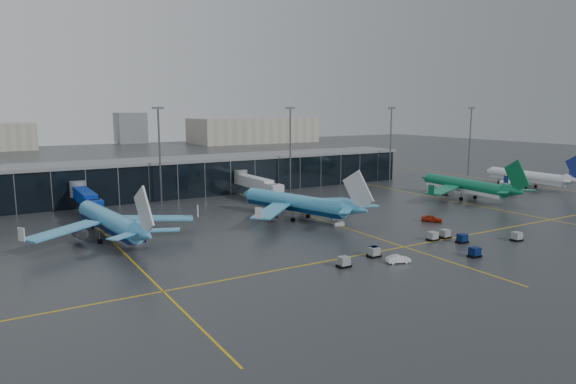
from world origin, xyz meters
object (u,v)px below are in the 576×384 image
airliner_ba (527,170)px  service_van_white (398,259)px  mobile_airstair (337,221)px  airliner_aer_lingus (464,178)px  airliner_klm_near (295,193)px  baggage_carts (431,245)px  service_van_red (432,219)px  airliner_arkefly (109,209)px

airliner_ba → service_van_white: bearing=-153.3°
mobile_airstair → airliner_aer_lingus: bearing=25.9°
airliner_klm_near → baggage_carts: (7.30, -34.87, -5.21)m
mobile_airstair → airliner_ba: bearing=24.7°
service_van_red → service_van_white: bearing=175.4°
airliner_ba → service_van_white: airliner_ba is taller
airliner_ba → airliner_aer_lingus: bearing=-170.5°
service_van_red → service_van_white: size_ratio=1.12×
airliner_arkefly → service_van_white: airliner_arkefly is taller
airliner_aer_lingus → mobile_airstair: (-50.09, -8.37, -5.16)m
airliner_klm_near → mobile_airstair: bearing=-81.3°
airliner_klm_near → service_van_red: airliner_klm_near is taller
airliner_arkefly → airliner_klm_near: airliner_klm_near is taller
service_van_red → service_van_white: (-27.86, -19.19, -0.11)m
airliner_ba → service_van_red: 67.80m
baggage_carts → mobile_airstair: 24.87m
airliner_klm_near → mobile_airstair: 12.33m
airliner_ba → airliner_arkefly: bearing=-176.9°
airliner_ba → baggage_carts: (-81.43, -36.89, -4.83)m
airliner_aer_lingus → baggage_carts: (-47.53, -33.11, -5.17)m
airliner_aer_lingus → airliner_ba: 34.11m
airliner_klm_near → airliner_aer_lingus: airliner_klm_near is taller
airliner_klm_near → service_van_white: (-3.44, -38.07, -5.30)m
baggage_carts → mobile_airstair: mobile_airstair is taller
service_van_red → service_van_white: service_van_red is taller
baggage_carts → service_van_white: size_ratio=10.08×
airliner_klm_near → service_van_red: bearing=-54.1°
service_van_white → airliner_klm_near: bearing=11.4°
airliner_klm_near → baggage_carts: size_ratio=0.96×
airliner_aer_lingus → baggage_carts: airliner_aer_lingus is taller
airliner_aer_lingus → airliner_klm_near: bearing=-176.9°
airliner_klm_near → service_van_red: size_ratio=8.58×
airliner_aer_lingus → airliner_ba: (33.90, 3.78, -0.34)m
mobile_airstair → service_van_white: (-8.18, -27.94, -0.11)m
airliner_ba → baggage_carts: bearing=-152.5°
airliner_aer_lingus → service_van_white: airliner_aer_lingus is taller
airliner_aer_lingus → airliner_ba: size_ratio=1.06×
airliner_arkefly → baggage_carts: bearing=-44.1°
service_van_red → airliner_arkefly: bearing=123.0°
airliner_aer_lingus → baggage_carts: bearing=-140.2°
airliner_arkefly → airliner_aer_lingus: size_ratio=1.00×
baggage_carts → airliner_arkefly: bearing=142.4°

